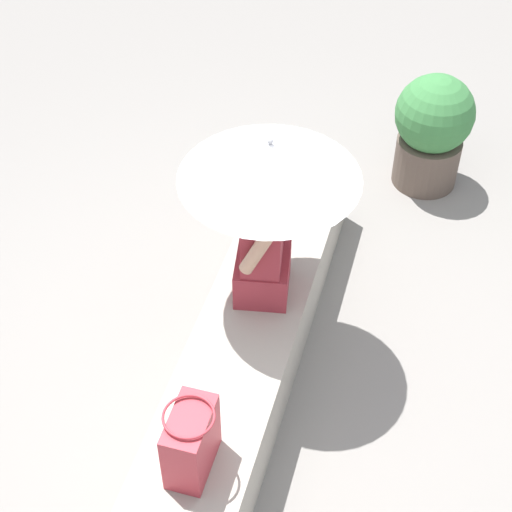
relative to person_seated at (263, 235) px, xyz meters
The scene contains 7 objects.
ground_plane 0.83m from the person_seated, behind, with size 14.00×14.00×0.00m, color gray.
stone_bench 0.63m from the person_seated, behind, with size 2.79×0.52×0.40m, color #A8A093.
person_seated is the anchor object (origin of this frame).
parasol 0.47m from the person_seated, 62.62° to the right, with size 0.89×0.89×0.98m.
handbag_black 0.85m from the person_seated, ahead, with size 0.22×0.17×0.29m.
tote_bag_canvas 1.14m from the person_seated, behind, with size 0.30×0.22×0.37m.
planter_near 1.87m from the person_seated, 22.47° to the right, with size 0.53×0.53×0.82m.
Camera 1 is at (-2.67, -0.80, 3.55)m, focal length 56.62 mm.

